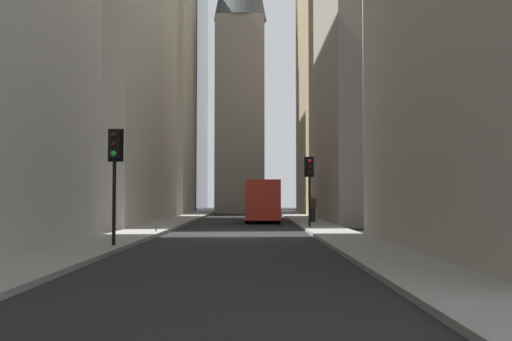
% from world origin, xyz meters
% --- Properties ---
extents(ground_plane, '(135.00, 135.00, 0.00)m').
position_xyz_m(ground_plane, '(0.00, 0.00, 0.00)').
color(ground_plane, black).
extents(sidewalk_right, '(90.00, 2.20, 0.14)m').
position_xyz_m(sidewalk_right, '(0.00, 4.50, 0.07)').
color(sidewalk_right, gray).
rests_on(sidewalk_right, ground_plane).
extents(sidewalk_left, '(90.00, 2.20, 0.14)m').
position_xyz_m(sidewalk_left, '(0.00, -4.50, 0.07)').
color(sidewalk_left, gray).
rests_on(sidewalk_left, ground_plane).
extents(building_left_far, '(15.40, 10.50, 28.59)m').
position_xyz_m(building_left_far, '(30.78, -10.59, 14.31)').
color(building_left_far, '#9E8966').
rests_on(building_left_far, ground_plane).
extents(building_right_far, '(12.64, 10.50, 28.02)m').
position_xyz_m(building_right_far, '(31.75, 10.59, 14.02)').
color(building_right_far, '#A8A091').
rests_on(building_right_far, ground_plane).
extents(church_spire, '(5.78, 5.78, 36.47)m').
position_xyz_m(church_spire, '(36.26, 0.68, 19.09)').
color(church_spire, gray).
rests_on(church_spire, ground_plane).
extents(delivery_truck, '(6.46, 2.25, 2.84)m').
position_xyz_m(delivery_truck, '(12.45, -1.40, 1.46)').
color(delivery_truck, red).
rests_on(delivery_truck, ground_plane).
extents(sedan_black, '(4.30, 1.78, 1.42)m').
position_xyz_m(sedan_black, '(25.37, -1.40, 0.66)').
color(sedan_black, black).
rests_on(sedan_black, ground_plane).
extents(traffic_light_foreground, '(0.43, 0.52, 3.87)m').
position_xyz_m(traffic_light_foreground, '(-8.36, 3.80, 2.98)').
color(traffic_light_foreground, black).
rests_on(traffic_light_foreground, sidewalk_right).
extents(traffic_light_midblock, '(0.43, 0.52, 3.79)m').
position_xyz_m(traffic_light_midblock, '(4.06, -3.83, 2.92)').
color(traffic_light_midblock, black).
rests_on(traffic_light_midblock, sidewalk_left).
extents(pedestrian, '(0.26, 0.44, 1.76)m').
position_xyz_m(pedestrian, '(10.21, -4.63, 1.10)').
color(pedestrian, black).
rests_on(pedestrian, sidewalk_left).
extents(discarded_bottle, '(0.07, 0.07, 0.27)m').
position_xyz_m(discarded_bottle, '(-0.54, 3.71, 0.25)').
color(discarded_bottle, '#236033').
rests_on(discarded_bottle, sidewalk_right).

